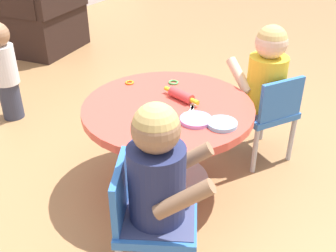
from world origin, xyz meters
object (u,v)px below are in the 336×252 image
Objects in this scene: child_chair_right at (266,112)px; toddler_standing at (4,69)px; rolling_pin at (181,95)px; craft_table at (168,126)px; armchair_dark at (41,18)px; seated_child_left at (158,169)px; child_chair_left at (148,217)px; seated_child_right at (267,72)px; craft_scissors at (191,112)px.

toddler_standing is at bearing 104.29° from child_chair_right.
toddler_standing is 2.96× the size of rolling_pin.
craft_table is 0.99× the size of armchair_dark.
seated_child_left is 1.05m from child_chair_right.
child_chair_left reaches higher than rolling_pin.
seated_child_right is at bearing -1.86° from seated_child_left.
child_chair_right is 1.05× the size of seated_child_right.
craft_scissors is (-0.09, -0.11, -0.02)m from rolling_pin.
toddler_standing is (-1.12, -0.84, 0.05)m from armchair_dark.
craft_table is 1.31m from toddler_standing.
armchair_dark reaches higher than craft_scissors.
seated_child_left is (0.02, -0.04, 0.23)m from child_chair_left.
craft_table is 0.63m from seated_child_left.
toddler_standing is (0.07, 1.31, 0.01)m from craft_table.
child_chair_right reaches higher than craft_scissors.
seated_child_left is 1.00× the size of seated_child_right.
armchair_dark is 2.45m from rolling_pin.
armchair_dark reaches higher than craft_table.
craft_scissors is (-0.52, 0.18, -0.06)m from seated_child_right.
toddler_standing reaches higher than craft_table.
seated_child_right reaches higher than craft_table.
child_chair_left is 3.76× the size of craft_scissors.
seated_child_right is at bearing 58.02° from child_chair_right.
rolling_pin is at bearing 50.20° from craft_scissors.
armchair_dark is at bearing 74.33° from child_chair_right.
seated_child_right is (1.06, -0.07, 0.23)m from child_chair_left.
craft_table is at bearing 27.77° from seated_child_left.
rolling_pin is at bearing 141.80° from child_chair_right.
rolling_pin is (-0.41, 0.32, 0.19)m from child_chair_right.
child_chair_left is 1.00× the size of child_chair_right.
armchair_dark is at bearing 54.62° from seated_child_left.
armchair_dark reaches higher than rolling_pin.
child_chair_left is 1.05m from child_chair_right.
seated_child_left is 1.05m from seated_child_right.
seated_child_left reaches higher than toddler_standing.
armchair_dark reaches higher than child_chair_right.
rolling_pin reaches higher than craft_table.
child_chair_right is 0.80× the size of toddler_standing.
craft_scissors is (0.53, 0.15, -0.06)m from seated_child_left.
toddler_standing is 4.72× the size of craft_scissors.
rolling_pin is at bearing -89.45° from toddler_standing.
child_chair_right is 2.59m from armchair_dark.
seated_child_left is 1.71m from toddler_standing.
toddler_standing is 1.34m from rolling_pin.
seated_child_left reaches higher than rolling_pin.
seated_child_left is 0.60× the size of armchair_dark.
seated_child_left reaches higher than child_chair_left.
child_chair_left is at bearing -161.01° from rolling_pin.
toddler_standing reaches higher than child_chair_right.
seated_child_left and seated_child_right have the same top height.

